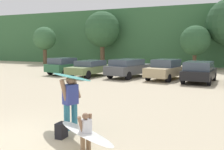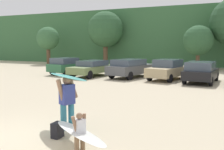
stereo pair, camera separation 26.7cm
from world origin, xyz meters
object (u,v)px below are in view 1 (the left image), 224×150
(parked_car_olive_green, at_px, (90,68))
(parked_car_dark_gray, at_px, (129,68))
(parked_car_forest_green, at_px, (66,66))
(parked_car_tan, at_px, (166,69))
(parked_car_black, at_px, (199,71))
(person_adult, at_px, (70,100))
(surfboard_white, at_px, (85,133))
(person_child, at_px, (86,131))
(surfboard_teal, at_px, (70,77))
(backpack_dropped, at_px, (61,130))

(parked_car_olive_green, height_order, parked_car_dark_gray, parked_car_dark_gray)
(parked_car_forest_green, height_order, parked_car_tan, parked_car_tan)
(parked_car_black, distance_m, person_adult, 12.91)
(person_adult, bearing_deg, parked_car_dark_gray, -56.54)
(parked_car_dark_gray, bearing_deg, surfboard_white, -151.14)
(parked_car_black, xyz_separation_m, person_child, (-1.22, -14.16, -0.20))
(parked_car_dark_gray, bearing_deg, parked_car_black, -84.84)
(parked_car_black, bearing_deg, parked_car_dark_gray, 85.91)
(person_child, distance_m, surfboard_teal, 2.37)
(person_child, bearing_deg, parked_car_black, -73.96)
(parked_car_forest_green, relative_size, surfboard_white, 1.81)
(parked_car_olive_green, xyz_separation_m, person_adult, (6.22, -12.66, 0.23))
(parked_car_olive_green, relative_size, surfboard_teal, 1.98)
(surfboard_white, bearing_deg, parked_car_dark_gray, -41.70)
(person_child, bearing_deg, person_adult, -26.31)
(parked_car_dark_gray, bearing_deg, backpack_dropped, -154.84)
(surfboard_white, distance_m, backpack_dropped, 1.35)
(parked_car_forest_green, distance_m, surfboard_teal, 15.88)
(parked_car_forest_green, relative_size, person_adult, 2.49)
(parked_car_black, relative_size, backpack_dropped, 9.58)
(person_adult, distance_m, surfboard_teal, 0.72)
(person_child, height_order, backpack_dropped, person_child)
(surfboard_teal, bearing_deg, parked_car_dark_gray, -45.48)
(parked_car_dark_gray, distance_m, person_adult, 13.70)
(person_adult, distance_m, backpack_dropped, 1.09)
(parked_car_tan, height_order, surfboard_teal, surfboard_teal)
(person_child, xyz_separation_m, surfboard_white, (-0.07, 0.11, -0.08))
(parked_car_tan, relative_size, backpack_dropped, 10.16)
(surfboard_white, bearing_deg, parked_car_forest_green, -22.83)
(person_adult, height_order, backpack_dropped, person_adult)
(parked_car_olive_green, bearing_deg, parked_car_tan, -78.75)
(parked_car_olive_green, height_order, surfboard_white, parked_car_olive_green)
(surfboard_teal, xyz_separation_m, backpack_dropped, (0.19, -0.82, -1.46))
(parked_car_forest_green, relative_size, parked_car_tan, 0.93)
(surfboard_teal, height_order, backpack_dropped, surfboard_teal)
(backpack_dropped, bearing_deg, parked_car_tan, 90.28)
(parked_car_dark_gray, xyz_separation_m, parked_car_tan, (3.08, -0.07, -0.02))
(parked_car_olive_green, xyz_separation_m, parked_car_black, (8.85, -0.02, 0.06))
(surfboard_white, bearing_deg, person_adult, -14.50)
(surfboard_teal, bearing_deg, person_adult, 138.05)
(parked_car_dark_gray, bearing_deg, person_adult, -154.87)
(parked_car_forest_green, distance_m, person_adult, 15.89)
(parked_car_tan, bearing_deg, surfboard_teal, -169.25)
(parked_car_black, height_order, surfboard_white, parked_car_black)
(parked_car_tan, height_order, backpack_dropped, parked_car_tan)
(person_adult, relative_size, surfboard_teal, 0.72)
(parked_car_black, distance_m, backpack_dropped, 13.66)
(parked_car_black, height_order, backpack_dropped, parked_car_black)
(person_child, relative_size, surfboard_teal, 0.44)
(backpack_dropped, bearing_deg, surfboard_teal, 103.09)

